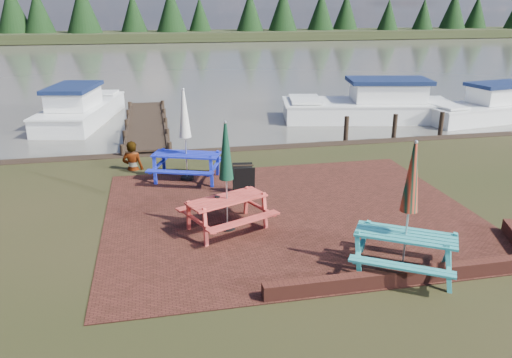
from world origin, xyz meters
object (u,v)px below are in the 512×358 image
object	(u,v)px
chalkboard	(244,180)
boat_jetty	(80,110)
boat_near	(371,107)
picnic_table_teal	(407,228)
person	(131,142)
boat_far	(487,109)
picnic_table_red	(227,194)
picnic_table_blue	(186,150)
jetty	(146,124)

from	to	relation	value
chalkboard	boat_jetty	size ratio (longest dim) A/B	0.12
boat_near	picnic_table_teal	bearing A→B (deg)	169.54
chalkboard	picnic_table_teal	bearing A→B (deg)	-56.94
boat_jetty	person	size ratio (longest dim) A/B	3.87
picnic_table_teal	boat_far	size ratio (longest dim) A/B	0.41
picnic_table_red	chalkboard	xyz separation A→B (m)	(0.75, 2.01, -0.43)
boat_near	person	xyz separation A→B (m)	(-10.61, -5.93, 0.49)
picnic_table_blue	chalkboard	distance (m)	2.19
picnic_table_red	chalkboard	world-z (taller)	picnic_table_red
chalkboard	person	world-z (taller)	person
chalkboard	boat_near	xyz separation A→B (m)	(7.61, 8.86, -0.03)
picnic_table_blue	person	bearing A→B (deg)	160.37
boat_jetty	boat_near	xyz separation A→B (m)	(13.11, -2.16, 0.04)
jetty	person	world-z (taller)	person
boat_jetty	picnic_table_red	bearing A→B (deg)	-58.78
picnic_table_red	person	xyz separation A→B (m)	(-2.25, 4.94, 0.03)
boat_far	jetty	bearing A→B (deg)	75.88
boat_near	jetty	bearing A→B (deg)	101.16
chalkboard	jetty	size ratio (longest dim) A/B	0.10
picnic_table_red	boat_near	xyz separation A→B (m)	(8.36, 10.87, -0.46)
jetty	boat_near	distance (m)	10.20
picnic_table_blue	chalkboard	bearing A→B (deg)	-29.16
boat_far	boat_jetty	bearing A→B (deg)	69.87
jetty	boat_jetty	xyz separation A→B (m)	(-2.91, 2.19, 0.27)
boat_near	boat_far	size ratio (longest dim) A/B	1.29
picnic_table_teal	person	xyz separation A→B (m)	(-5.31, 7.52, 0.00)
picnic_table_red	person	distance (m)	5.43
picnic_table_red	boat_near	size ratio (longest dim) A/B	0.31
picnic_table_red	boat_near	bearing A→B (deg)	29.01
picnic_table_red	picnic_table_blue	size ratio (longest dim) A/B	0.94
picnic_table_teal	boat_near	xyz separation A→B (m)	(5.30, 13.45, -0.49)
boat_near	person	size ratio (longest dim) A/B	4.43
picnic_table_teal	person	bearing A→B (deg)	156.98
boat_jetty	boat_near	size ratio (longest dim) A/B	0.87
picnic_table_teal	boat_jetty	size ratio (longest dim) A/B	0.37
picnic_table_teal	jetty	world-z (taller)	picnic_table_teal
picnic_table_blue	jetty	world-z (taller)	picnic_table_blue
jetty	boat_far	world-z (taller)	boat_far
picnic_table_teal	boat_jetty	world-z (taller)	picnic_table_teal
jetty	boat_near	xyz separation A→B (m)	(10.20, 0.02, 0.31)
jetty	boat_near	bearing A→B (deg)	0.12
picnic_table_red	boat_far	size ratio (longest dim) A/B	0.40
picnic_table_teal	boat_near	size ratio (longest dim) A/B	0.32
jetty	boat_jetty	distance (m)	3.65
boat_far	picnic_table_red	bearing A→B (deg)	115.89
picnic_table_blue	boat_near	world-z (taller)	picnic_table_blue
picnic_table_teal	picnic_table_blue	world-z (taller)	picnic_table_blue
boat_jetty	picnic_table_blue	bearing A→B (deg)	-55.27
chalkboard	jetty	world-z (taller)	chalkboard
boat_jetty	chalkboard	bearing A→B (deg)	-52.29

